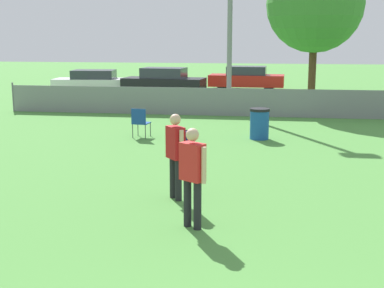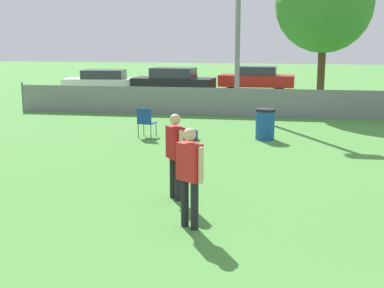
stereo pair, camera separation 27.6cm
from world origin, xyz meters
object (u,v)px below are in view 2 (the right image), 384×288
Objects in this scene: parked_car_red at (257,78)px; folding_chair_sideline at (146,121)px; player_thrower_red at (190,171)px; gear_bag_sideline at (187,135)px; tree_near_pole at (324,4)px; trash_bin at (265,124)px; parked_car_white at (104,82)px; player_defender_red at (175,150)px; parked_car_dark at (173,82)px.

folding_chair_sideline is at bearing -96.64° from parked_car_red.
player_thrower_red is at bearing -87.10° from parked_car_red.
parked_car_red reaches higher than gear_bag_sideline.
tree_near_pole is 6.83× the size of trash_bin.
player_thrower_red reaches higher than trash_bin.
player_thrower_red is 2.74× the size of gear_bag_sideline.
trash_bin is at bearing -83.53° from parked_car_red.
parked_car_white is (-7.05, 12.48, 0.49)m from gear_bag_sideline.
tree_near_pole is 10.60× the size of gear_bag_sideline.
player_defender_red is 2.74× the size of gear_bag_sideline.
tree_near_pole is at bearing -26.70° from parked_car_dark.
parked_car_dark is (-4.00, 18.23, -0.25)m from player_defender_red.
player_thrower_red is at bearing -72.04° from parked_car_dark.
parked_car_red is at bearing 125.09° from player_thrower_red.
folding_chair_sideline is at bearing -71.24° from parked_car_white.
gear_bag_sideline is at bearing 150.47° from player_defender_red.
player_thrower_red is (-2.86, -15.17, -3.46)m from tree_near_pole.
player_thrower_red reaches higher than parked_car_white.
player_defender_red is 0.38× the size of parked_car_dark.
parked_car_red is (8.17, 3.65, 0.03)m from parked_car_white.
parked_car_red is (-3.22, 8.51, -3.75)m from tree_near_pole.
parked_car_red is at bearing 17.98° from parked_car_white.
parked_car_red is at bearing -90.40° from folding_chair_sideline.
parked_car_white is at bearing 147.29° from player_thrower_red.
parked_car_white is at bearing 156.90° from tree_near_pole.
tree_near_pole is 15.82m from player_thrower_red.
folding_chair_sideline is 1.51× the size of gear_bag_sideline.
trash_bin is at bearing 118.09° from player_thrower_red.
player_defender_red is 1.81× the size of folding_chair_sideline.
player_thrower_red is at bearing -73.01° from parked_car_white.
parked_car_dark reaches higher than folding_chair_sideline.
player_thrower_red is 21.78m from parked_car_white.
gear_bag_sideline is 12.59m from parked_car_dark.
player_defender_red is 1.76× the size of trash_bin.
folding_chair_sideline is 0.20× the size of parked_car_white.
player_defender_red is 20.17m from parked_car_white.
parked_car_red is (-1.22, 15.69, 0.19)m from trash_bin.
tree_near_pole is 10.19m from folding_chair_sideline.
parked_car_dark is (-7.41, 4.57, -3.71)m from tree_near_pole.
parked_car_white is (-8.54, 20.03, -0.33)m from player_thrower_red.
parked_car_red is at bearing 141.25° from player_defender_red.
parked_car_dark is (-3.07, 12.19, 0.57)m from gear_bag_sideline.
gear_bag_sideline is (-1.48, 7.55, -0.82)m from player_thrower_red.
tree_near_pole is 9.46m from parked_car_dark.
parked_car_dark is (-5.41, 11.75, 0.24)m from trash_bin.
parked_car_white is (-5.73, 12.38, 0.10)m from folding_chair_sideline.
player_thrower_red is 0.37× the size of parked_car_red.
folding_chair_sideline is 16.22m from parked_car_red.
trash_bin is 2.41m from gear_bag_sideline.
trash_bin is (0.86, 7.99, -0.49)m from player_thrower_red.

